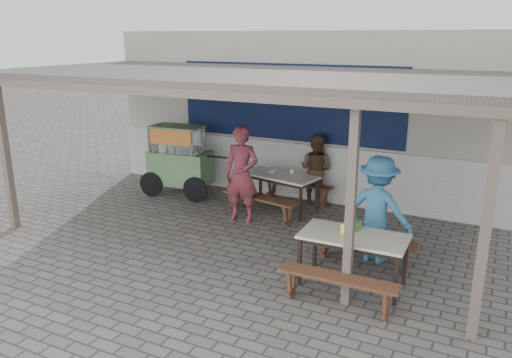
{
  "coord_description": "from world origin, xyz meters",
  "views": [
    {
      "loc": [
        3.94,
        -6.7,
        3.4
      ],
      "look_at": [
        0.12,
        0.9,
        0.95
      ],
      "focal_mm": 35.0,
      "sensor_mm": 36.0,
      "label": 1
    }
  ],
  "objects_px": {
    "table_right": "(353,240)",
    "vendor_cart": "(179,158)",
    "condiment_bowl": "(272,171)",
    "patron_street_side": "(242,174)",
    "bench_right_wall": "(365,244)",
    "bench_left_street": "(259,202)",
    "tissue_box": "(347,228)",
    "patron_wall_side": "(316,170)",
    "patron_right_table": "(378,210)",
    "table_left": "(279,178)",
    "bench_left_wall": "(297,186)",
    "donation_box": "(353,224)",
    "condiment_jar": "(292,171)",
    "bench_right_street": "(337,284)"
  },
  "relations": [
    {
      "from": "table_right",
      "to": "vendor_cart",
      "type": "distance_m",
      "value": 5.16
    },
    {
      "from": "condiment_bowl",
      "to": "patron_street_side",
      "type": "bearing_deg",
      "value": -101.48
    },
    {
      "from": "table_right",
      "to": "bench_right_wall",
      "type": "xyz_separation_m",
      "value": [
        -0.01,
        0.71,
        -0.33
      ]
    },
    {
      "from": "bench_left_street",
      "to": "tissue_box",
      "type": "distance_m",
      "value": 2.86
    },
    {
      "from": "bench_right_wall",
      "to": "patron_wall_side",
      "type": "relative_size",
      "value": 1.05
    },
    {
      "from": "table_right",
      "to": "patron_right_table",
      "type": "height_order",
      "value": "patron_right_table"
    },
    {
      "from": "table_left",
      "to": "tissue_box",
      "type": "relative_size",
      "value": 11.73
    },
    {
      "from": "bench_left_wall",
      "to": "patron_wall_side",
      "type": "xyz_separation_m",
      "value": [
        0.38,
        0.07,
        0.4
      ]
    },
    {
      "from": "donation_box",
      "to": "bench_left_street",
      "type": "bearing_deg",
      "value": 145.39
    },
    {
      "from": "patron_wall_side",
      "to": "condiment_jar",
      "type": "bearing_deg",
      "value": 70.15
    },
    {
      "from": "table_left",
      "to": "condiment_bowl",
      "type": "bearing_deg",
      "value": 174.11
    },
    {
      "from": "patron_right_table",
      "to": "tissue_box",
      "type": "bearing_deg",
      "value": 85.01
    },
    {
      "from": "bench_right_street",
      "to": "table_left",
      "type": "bearing_deg",
      "value": 124.53
    },
    {
      "from": "bench_left_wall",
      "to": "bench_right_street",
      "type": "height_order",
      "value": "same"
    },
    {
      "from": "patron_wall_side",
      "to": "condiment_jar",
      "type": "height_order",
      "value": "patron_wall_side"
    },
    {
      "from": "patron_right_table",
      "to": "condiment_jar",
      "type": "xyz_separation_m",
      "value": [
        -2.11,
        1.66,
        -0.05
      ]
    },
    {
      "from": "table_right",
      "to": "condiment_bowl",
      "type": "xyz_separation_m",
      "value": [
        -2.4,
        2.47,
        0.1
      ]
    },
    {
      "from": "table_left",
      "to": "bench_left_street",
      "type": "distance_m",
      "value": 0.73
    },
    {
      "from": "table_left",
      "to": "patron_right_table",
      "type": "height_order",
      "value": "patron_right_table"
    },
    {
      "from": "tissue_box",
      "to": "condiment_jar",
      "type": "height_order",
      "value": "tissue_box"
    },
    {
      "from": "vendor_cart",
      "to": "patron_street_side",
      "type": "xyz_separation_m",
      "value": [
        1.99,
        -0.83,
        0.08
      ]
    },
    {
      "from": "bench_right_wall",
      "to": "condiment_bowl",
      "type": "xyz_separation_m",
      "value": [
        -2.39,
        1.76,
        0.43
      ]
    },
    {
      "from": "condiment_bowl",
      "to": "patron_right_table",
      "type": "bearing_deg",
      "value": -31.61
    },
    {
      "from": "bench_right_wall",
      "to": "patron_right_table",
      "type": "bearing_deg",
      "value": 63.92
    },
    {
      "from": "bench_right_street",
      "to": "tissue_box",
      "type": "distance_m",
      "value": 0.9
    },
    {
      "from": "patron_street_side",
      "to": "patron_wall_side",
      "type": "height_order",
      "value": "patron_street_side"
    },
    {
      "from": "condiment_bowl",
      "to": "tissue_box",
      "type": "bearing_deg",
      "value": -46.69
    },
    {
      "from": "bench_left_street",
      "to": "patron_street_side",
      "type": "bearing_deg",
      "value": -126.08
    },
    {
      "from": "bench_right_wall",
      "to": "tissue_box",
      "type": "xyz_separation_m",
      "value": [
        -0.1,
        -0.67,
        0.48
      ]
    },
    {
      "from": "bench_left_street",
      "to": "patron_right_table",
      "type": "relative_size",
      "value": 0.97
    },
    {
      "from": "donation_box",
      "to": "condiment_bowl",
      "type": "relative_size",
      "value": 0.98
    },
    {
      "from": "table_left",
      "to": "bench_left_wall",
      "type": "xyz_separation_m",
      "value": [
        0.13,
        0.64,
        -0.33
      ]
    },
    {
      "from": "bench_left_wall",
      "to": "table_left",
      "type": "bearing_deg",
      "value": -90.0
    },
    {
      "from": "bench_left_wall",
      "to": "donation_box",
      "type": "relative_size",
      "value": 8.09
    },
    {
      "from": "table_left",
      "to": "bench_left_street",
      "type": "bearing_deg",
      "value": -90.0
    },
    {
      "from": "table_right",
      "to": "tissue_box",
      "type": "height_order",
      "value": "tissue_box"
    },
    {
      "from": "table_left",
      "to": "patron_street_side",
      "type": "distance_m",
      "value": 0.98
    },
    {
      "from": "bench_right_wall",
      "to": "patron_street_side",
      "type": "bearing_deg",
      "value": 161.35
    },
    {
      "from": "table_left",
      "to": "condiment_bowl",
      "type": "height_order",
      "value": "condiment_bowl"
    },
    {
      "from": "bench_left_street",
      "to": "patron_wall_side",
      "type": "xyz_separation_m",
      "value": [
        0.64,
        1.34,
        0.4
      ]
    },
    {
      "from": "patron_right_table",
      "to": "vendor_cart",
      "type": "bearing_deg",
      "value": -9.04
    },
    {
      "from": "table_left",
      "to": "donation_box",
      "type": "distance_m",
      "value": 3.06
    },
    {
      "from": "bench_left_street",
      "to": "patron_right_table",
      "type": "distance_m",
      "value": 2.62
    },
    {
      "from": "bench_left_street",
      "to": "patron_right_table",
      "type": "height_order",
      "value": "patron_right_table"
    },
    {
      "from": "bench_left_street",
      "to": "donation_box",
      "type": "relative_size",
      "value": 8.09
    },
    {
      "from": "patron_street_side",
      "to": "tissue_box",
      "type": "distance_m",
      "value": 2.9
    },
    {
      "from": "vendor_cart",
      "to": "donation_box",
      "type": "xyz_separation_m",
      "value": [
        4.5,
        -2.15,
        -0.02
      ]
    },
    {
      "from": "bench_left_wall",
      "to": "donation_box",
      "type": "distance_m",
      "value": 3.5
    },
    {
      "from": "vendor_cart",
      "to": "patron_wall_side",
      "type": "relative_size",
      "value": 1.28
    },
    {
      "from": "bench_right_wall",
      "to": "donation_box",
      "type": "distance_m",
      "value": 0.69
    }
  ]
}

